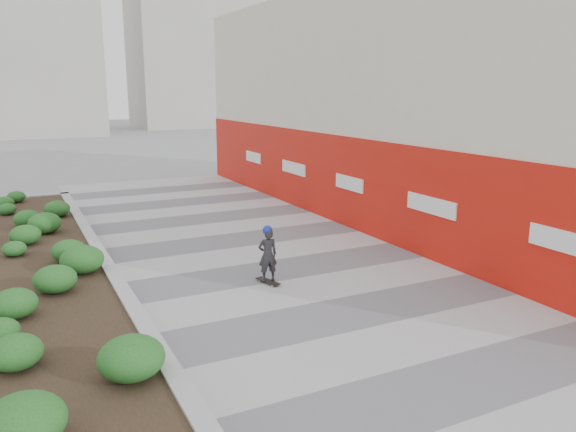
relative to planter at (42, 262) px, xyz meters
name	(u,v)px	position (x,y,z in m)	size (l,w,h in m)	color
ground	(403,348)	(5.50, -7.00, -0.42)	(160.00, 160.00, 0.00)	gray
walkway	(320,294)	(5.50, -4.00, -0.41)	(8.00, 36.00, 0.01)	#A8A8AD
building	(408,104)	(12.48, 1.98, 3.56)	(6.04, 24.08, 8.00)	beige
planter	(42,262)	(0.00, 0.00, 0.00)	(3.00, 18.00, 0.90)	#9E9EA0
distant_bldg_north_l	(6,30)	(0.50, 48.00, 9.58)	(16.00, 12.00, 20.00)	#ADAAA3
distant_bldg_north_r	(192,24)	(20.50, 53.00, 11.58)	(14.00, 10.00, 24.00)	#ADAAA3
manhole_cover	(339,291)	(6.00, -4.00, -0.42)	(0.44, 0.44, 0.01)	#595654
skateboarder	(268,254)	(4.75, -2.82, 0.31)	(0.49, 0.75, 1.43)	beige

